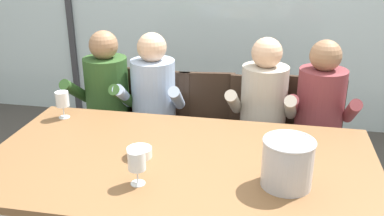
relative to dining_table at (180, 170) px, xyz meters
name	(u,v)px	position (x,y,z in m)	size (l,w,h in m)	color
ground	(207,180)	(0.00, 1.00, -0.66)	(14.00, 14.00, 0.00)	#4C4742
dining_table	(180,170)	(0.00, 0.00, 0.00)	(2.05, 1.13, 0.73)	brown
chair_near_curtain	(109,115)	(-0.78, 0.99, -0.16)	(0.44, 0.44, 0.87)	#332319
chair_left_of_center	(160,121)	(-0.36, 0.96, -0.16)	(0.44, 0.44, 0.87)	#332319
chair_center	(206,123)	(-0.01, 0.98, -0.16)	(0.49, 0.49, 0.87)	#332319
chair_right_of_center	(256,128)	(0.36, 0.96, -0.16)	(0.45, 0.45, 0.87)	#332319
chair_near_window_right	(312,130)	(0.76, 1.01, -0.16)	(0.47, 0.47, 0.87)	#332319
person_olive_shirt	(103,102)	(-0.76, 0.84, 0.01)	(0.49, 0.63, 1.19)	#2D5123
person_pale_blue_shirt	(152,105)	(-0.39, 0.84, 0.01)	(0.48, 0.63, 1.19)	#9EB2D1
person_beige_jumper	(262,113)	(0.40, 0.84, 0.01)	(0.49, 0.63, 1.19)	#B7AD9E
person_maroon_top	(319,117)	(0.78, 0.84, 0.01)	(0.47, 0.62, 1.19)	brown
ice_bucket_primary	(288,162)	(0.54, -0.15, 0.19)	(0.24, 0.24, 0.23)	#B7B7BC
tasting_bowl	(139,152)	(-0.21, -0.01, 0.09)	(0.13, 0.13, 0.05)	silver
wine_glass_by_left_taster	(137,162)	(-0.14, -0.27, 0.18)	(0.08, 0.08, 0.17)	silver
wine_glass_near_bucket	(62,100)	(-0.84, 0.40, 0.19)	(0.08, 0.08, 0.17)	silver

